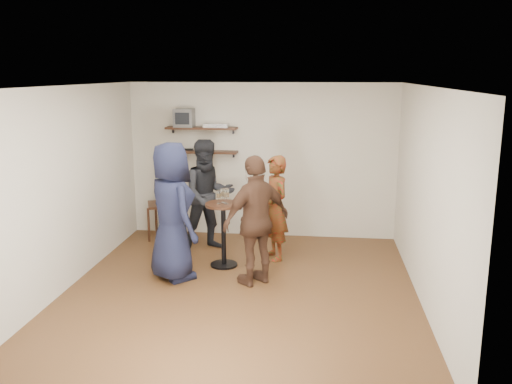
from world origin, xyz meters
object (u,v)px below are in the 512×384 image
person_dark (208,195)px  drinks_table (223,226)px  radio (203,148)px  person_brown (257,221)px  person_plaid (275,208)px  person_navy (172,212)px  dvd_deck (217,125)px  side_table (164,209)px  crt_monitor (184,118)px

person_dark → drinks_table: bearing=-90.0°
radio → person_brown: person_brown is taller
person_plaid → person_brown: person_brown is taller
person_navy → person_dark: bearing=-52.7°
dvd_deck → side_table: bearing=-161.4°
side_table → person_dark: bearing=-28.1°
crt_monitor → drinks_table: crt_monitor is taller
crt_monitor → person_brown: size_ratio=0.19×
dvd_deck → person_plaid: (1.08, -1.08, -1.11)m
crt_monitor → person_navy: bearing=-81.3°
person_dark → person_navy: bearing=-127.3°
crt_monitor → side_table: 1.57m
dvd_deck → person_navy: size_ratio=0.21×
crt_monitor → person_dark: 1.47m
radio → person_navy: 2.11m
person_plaid → radio: bearing=-159.0°
side_table → person_navy: size_ratio=0.35×
radio → person_dark: 1.02m
crt_monitor → person_plaid: bearing=-33.6°
side_table → person_plaid: (1.95, -0.78, 0.27)m
person_brown → crt_monitor: bearing=-97.5°
radio → crt_monitor: bearing=180.0°
radio → person_dark: size_ratio=0.13×
person_navy → person_brown: (1.15, -0.05, -0.07)m
person_dark → person_brown: person_dark is taller
person_plaid → person_dark: bearing=-136.3°
crt_monitor → person_dark: bearing=-54.4°
radio → person_plaid: person_plaid is taller
person_dark → person_plaid: bearing=-43.7°
dvd_deck → drinks_table: dvd_deck is taller
side_table → person_plaid: person_plaid is taller
person_dark → person_navy: (-0.23, -1.28, 0.06)m
crt_monitor → person_navy: crt_monitor is taller
side_table → person_brown: (1.79, -1.79, 0.35)m
person_navy → person_brown: size_ratio=1.08×
dvd_deck → person_plaid: size_ratio=0.25×
drinks_table → person_dark: (-0.37, 0.73, 0.28)m
person_dark → dvd_deck: bearing=62.8°
crt_monitor → person_plaid: size_ratio=0.20×
person_navy → dvd_deck: bearing=-49.1°
dvd_deck → drinks_table: bearing=-76.0°
drinks_table → side_table: bearing=136.2°
person_dark → person_brown: 1.62m
side_table → person_navy: bearing=-69.9°
radio → person_plaid: (1.32, -1.08, -0.73)m
drinks_table → person_brown: 0.86m
side_table → radio: bearing=24.9°
side_table → person_brown: size_ratio=0.38×
radio → dvd_deck: bearing=0.0°
person_dark → person_brown: size_ratio=1.01×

